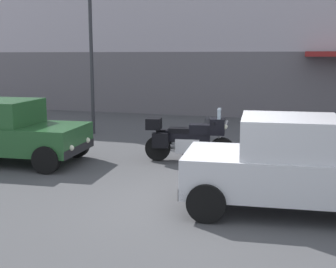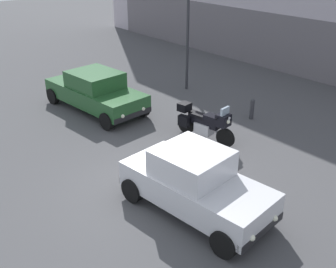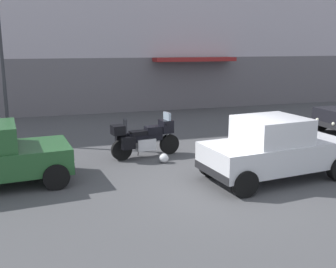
{
  "view_description": "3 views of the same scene",
  "coord_description": "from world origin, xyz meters",
  "px_view_note": "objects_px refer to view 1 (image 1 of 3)",
  "views": [
    {
      "loc": [
        1.55,
        -7.48,
        2.65
      ],
      "look_at": [
        -1.11,
        0.93,
        1.09
      ],
      "focal_mm": 47.7,
      "sensor_mm": 36.0,
      "label": 1
    },
    {
      "loc": [
        7.23,
        -5.6,
        6.07
      ],
      "look_at": [
        -0.86,
        1.2,
        0.95
      ],
      "focal_mm": 42.88,
      "sensor_mm": 36.0,
      "label": 2
    },
    {
      "loc": [
        -4.22,
        -8.36,
        3.43
      ],
      "look_at": [
        -1.15,
        1.22,
        1.15
      ],
      "focal_mm": 41.93,
      "sensor_mm": 36.0,
      "label": 3
    }
  ],
  "objects_px": {
    "car_hatchback_near": "(295,166)",
    "streetlamp_curbside": "(89,44)",
    "motorcycle": "(188,137)",
    "helmet": "(195,164)",
    "bollard_curbside": "(207,129)"
  },
  "relations": [
    {
      "from": "car_hatchback_near",
      "to": "bollard_curbside",
      "type": "bearing_deg",
      "value": 110.38
    },
    {
      "from": "helmet",
      "to": "bollard_curbside",
      "type": "xyz_separation_m",
      "value": [
        -0.47,
        3.36,
        0.28
      ]
    },
    {
      "from": "helmet",
      "to": "streetlamp_curbside",
      "type": "xyz_separation_m",
      "value": [
        -4.55,
        3.64,
        2.87
      ]
    },
    {
      "from": "motorcycle",
      "to": "car_hatchback_near",
      "type": "relative_size",
      "value": 0.57
    },
    {
      "from": "car_hatchback_near",
      "to": "streetlamp_curbside",
      "type": "relative_size",
      "value": 0.8
    },
    {
      "from": "streetlamp_curbside",
      "to": "bollard_curbside",
      "type": "bearing_deg",
      "value": -3.93
    },
    {
      "from": "car_hatchback_near",
      "to": "bollard_curbside",
      "type": "xyz_separation_m",
      "value": [
        -2.77,
        5.58,
        -0.38
      ]
    },
    {
      "from": "motorcycle",
      "to": "streetlamp_curbside",
      "type": "height_order",
      "value": "streetlamp_curbside"
    },
    {
      "from": "motorcycle",
      "to": "car_hatchback_near",
      "type": "height_order",
      "value": "car_hatchback_near"
    },
    {
      "from": "helmet",
      "to": "car_hatchback_near",
      "type": "distance_m",
      "value": 3.26
    },
    {
      "from": "motorcycle",
      "to": "bollard_curbside",
      "type": "bearing_deg",
      "value": 83.5
    },
    {
      "from": "streetlamp_curbside",
      "to": "bollard_curbside",
      "type": "relative_size",
      "value": 6.24
    },
    {
      "from": "car_hatchback_near",
      "to": "streetlamp_curbside",
      "type": "xyz_separation_m",
      "value": [
        -6.85,
        5.86,
        2.2
      ]
    },
    {
      "from": "helmet",
      "to": "car_hatchback_near",
      "type": "bearing_deg",
      "value": -43.96
    },
    {
      "from": "helmet",
      "to": "streetlamp_curbside",
      "type": "distance_m",
      "value": 6.49
    }
  ]
}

